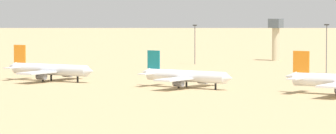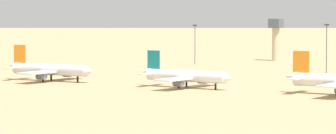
# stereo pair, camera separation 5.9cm
# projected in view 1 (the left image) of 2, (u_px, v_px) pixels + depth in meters

# --- Properties ---
(ground) EXTENTS (4000.00, 4000.00, 0.00)m
(ground) POSITION_uv_depth(u_px,v_px,m) (196.00, 86.00, 303.52)
(ground) COLOR tan
(parked_jet_orange_1) EXTENTS (34.94, 29.20, 11.59)m
(parked_jet_orange_1) POSITION_uv_depth(u_px,v_px,m) (49.00, 70.00, 322.88)
(parked_jet_orange_1) COLOR silver
(parked_jet_orange_1) RESTS_ON ground
(parked_jet_teal_2) EXTENTS (33.24, 28.01, 10.97)m
(parked_jet_teal_2) POSITION_uv_depth(u_px,v_px,m) (185.00, 76.00, 297.04)
(parked_jet_teal_2) COLOR white
(parked_jet_teal_2) RESTS_ON ground
(control_tower) EXTENTS (5.20, 5.20, 18.57)m
(control_tower) POSITION_uv_depth(u_px,v_px,m) (276.00, 35.00, 435.75)
(control_tower) COLOR #C6B793
(control_tower) RESTS_ON ground
(light_pole_west) EXTENTS (1.80, 0.50, 17.84)m
(light_pole_west) POSITION_uv_depth(u_px,v_px,m) (327.00, 45.00, 359.37)
(light_pole_west) COLOR #59595E
(light_pole_west) RESTS_ON ground
(light_pole_mid) EXTENTS (1.80, 0.50, 16.49)m
(light_pole_mid) POSITION_uv_depth(u_px,v_px,m) (195.00, 42.00, 410.02)
(light_pole_mid) COLOR #59595E
(light_pole_mid) RESTS_ON ground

